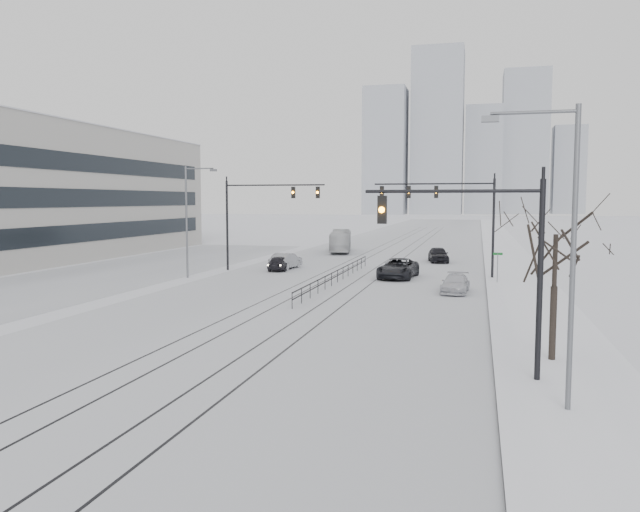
% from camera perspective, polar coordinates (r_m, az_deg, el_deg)
% --- Properties ---
extents(ground, '(500.00, 500.00, 0.00)m').
position_cam_1_polar(ground, '(20.13, -17.98, -13.33)').
color(ground, silver).
rests_on(ground, ground).
extents(road, '(22.00, 260.00, 0.02)m').
position_cam_1_polar(road, '(77.05, 6.50, 0.42)').
color(road, silver).
rests_on(road, ground).
extents(sidewalk_east, '(5.00, 260.00, 0.16)m').
position_cam_1_polar(sidewalk_east, '(76.42, 16.58, 0.26)').
color(sidewalk_east, white).
rests_on(sidewalk_east, ground).
extents(curb, '(0.10, 260.00, 0.12)m').
position_cam_1_polar(curb, '(76.36, 14.75, 0.28)').
color(curb, gray).
rests_on(curb, ground).
extents(parking_strip, '(14.00, 60.00, 0.03)m').
position_cam_1_polar(parking_strip, '(59.75, -16.35, -1.11)').
color(parking_strip, silver).
rests_on(parking_strip, ground).
extents(tram_rails, '(5.30, 180.00, 0.01)m').
position_cam_1_polar(tram_rails, '(57.38, 3.80, -1.15)').
color(tram_rails, black).
rests_on(tram_rails, ground).
extents(skyline, '(96.00, 48.00, 72.00)m').
position_cam_1_polar(skyline, '(290.79, 13.35, 9.80)').
color(skyline, '#9297A1').
rests_on(skyline, ground).
extents(traffic_mast_near, '(6.10, 0.37, 7.00)m').
position_cam_1_polar(traffic_mast_near, '(22.17, 15.40, 0.47)').
color(traffic_mast_near, black).
rests_on(traffic_mast_near, ground).
extents(traffic_mast_ne, '(9.60, 0.37, 8.00)m').
position_cam_1_polar(traffic_mast_ne, '(51.14, 11.85, 4.43)').
color(traffic_mast_ne, black).
rests_on(traffic_mast_ne, ground).
extents(traffic_mast_nw, '(9.10, 0.37, 8.00)m').
position_cam_1_polar(traffic_mast_nw, '(55.40, -5.66, 4.37)').
color(traffic_mast_nw, black).
rests_on(traffic_mast_nw, ground).
extents(street_light_east, '(2.73, 0.25, 9.00)m').
position_cam_1_polar(street_light_east, '(19.27, 21.31, 1.56)').
color(street_light_east, '#595B60').
rests_on(street_light_east, ground).
extents(street_light_west, '(2.73, 0.25, 9.00)m').
position_cam_1_polar(street_light_west, '(51.32, -11.82, 3.82)').
color(street_light_west, '#595B60').
rests_on(street_light_west, ground).
extents(bare_tree, '(4.40, 4.40, 6.10)m').
position_cam_1_polar(bare_tree, '(25.33, 20.73, 0.72)').
color(bare_tree, black).
rests_on(bare_tree, ground).
extents(median_fence, '(0.06, 24.00, 1.00)m').
position_cam_1_polar(median_fence, '(47.59, 1.61, -1.83)').
color(median_fence, black).
rests_on(median_fence, ground).
extents(street_sign, '(0.70, 0.06, 2.40)m').
position_cam_1_polar(street_sign, '(48.35, 15.93, -0.63)').
color(street_sign, '#595B60').
rests_on(street_sign, ground).
extents(sedan_sb_inner, '(1.88, 4.06, 1.35)m').
position_cam_1_polar(sedan_sb_inner, '(55.82, -3.69, -0.65)').
color(sedan_sb_inner, black).
rests_on(sedan_sb_inner, ground).
extents(sedan_sb_outer, '(1.99, 4.60, 1.47)m').
position_cam_1_polar(sedan_sb_outer, '(57.12, -3.14, -0.46)').
color(sedan_sb_outer, gray).
rests_on(sedan_sb_outer, ground).
extents(sedan_nb_front, '(3.09, 5.90, 1.58)m').
position_cam_1_polar(sedan_nb_front, '(50.59, 7.14, -1.15)').
color(sedan_nb_front, black).
rests_on(sedan_nb_front, ground).
extents(sedan_nb_right, '(1.98, 4.36, 1.24)m').
position_cam_1_polar(sedan_nb_right, '(43.36, 12.27, -2.50)').
color(sedan_nb_right, silver).
rests_on(sedan_nb_right, ground).
extents(sedan_nb_far, '(2.56, 4.76, 1.54)m').
position_cam_1_polar(sedan_nb_far, '(64.31, 10.77, 0.12)').
color(sedan_nb_far, black).
rests_on(sedan_nb_far, ground).
extents(box_truck, '(3.95, 9.91, 2.69)m').
position_cam_1_polar(box_truck, '(75.21, 1.89, 1.36)').
color(box_truck, '#B5B7B9').
rests_on(box_truck, ground).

